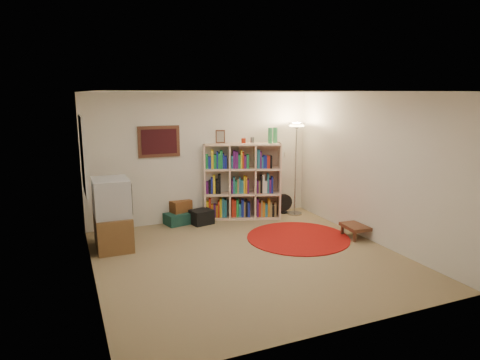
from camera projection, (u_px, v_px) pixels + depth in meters
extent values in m
cube|color=olive|center=(249.00, 258.00, 6.57)|extent=(4.50, 4.50, 0.02)
cube|color=white|center=(250.00, 91.00, 6.06)|extent=(4.50, 4.50, 0.02)
cube|color=beige|center=(203.00, 157.00, 8.36)|extent=(4.50, 0.02, 2.50)
cube|color=beige|center=(341.00, 219.00, 4.27)|extent=(4.50, 0.02, 2.50)
cube|color=beige|center=(88.00, 191.00, 5.46)|extent=(0.02, 4.50, 2.50)
cube|color=beige|center=(372.00, 168.00, 7.17)|extent=(0.02, 4.50, 2.50)
cube|color=#462518|center=(159.00, 142.00, 7.94)|extent=(0.78, 0.04, 0.58)
cube|color=#410D13|center=(159.00, 142.00, 7.92)|extent=(0.66, 0.01, 0.46)
cube|color=white|center=(83.00, 155.00, 6.58)|extent=(0.03, 1.00, 1.20)
cube|color=beige|center=(286.00, 155.00, 9.05)|extent=(0.08, 0.01, 0.12)
cube|color=beige|center=(242.00, 217.00, 8.70)|extent=(1.57, 0.94, 0.03)
cube|color=beige|center=(242.00, 144.00, 8.40)|extent=(1.57, 0.94, 0.03)
cube|color=beige|center=(205.00, 181.00, 8.52)|extent=(0.18, 0.42, 1.52)
cube|color=beige|center=(279.00, 181.00, 8.57)|extent=(0.18, 0.42, 1.52)
cube|color=beige|center=(242.00, 179.00, 8.75)|extent=(1.43, 0.56, 1.52)
cube|color=beige|center=(230.00, 181.00, 8.54)|extent=(0.18, 0.40, 1.45)
cube|color=beige|center=(255.00, 181.00, 8.56)|extent=(0.18, 0.40, 1.45)
cube|color=beige|center=(242.00, 193.00, 8.60)|extent=(1.50, 0.90, 0.03)
cube|color=beige|center=(242.00, 169.00, 8.50)|extent=(1.50, 0.90, 0.03)
cube|color=yellow|center=(208.00, 209.00, 8.59)|extent=(0.10, 0.18, 0.33)
cube|color=red|center=(210.00, 207.00, 8.59)|extent=(0.10, 0.18, 0.39)
cube|color=orange|center=(212.00, 210.00, 8.60)|extent=(0.10, 0.18, 0.26)
cube|color=#571A69|center=(215.00, 210.00, 8.60)|extent=(0.10, 0.18, 0.26)
cube|color=orange|center=(217.00, 211.00, 8.61)|extent=(0.09, 0.17, 0.24)
cube|color=red|center=(219.00, 209.00, 8.60)|extent=(0.09, 0.17, 0.32)
cube|color=yellow|center=(221.00, 207.00, 8.60)|extent=(0.10, 0.18, 0.38)
cube|color=teal|center=(223.00, 207.00, 8.60)|extent=(0.10, 0.18, 0.39)
cube|color=teal|center=(226.00, 208.00, 8.60)|extent=(0.10, 0.18, 0.35)
cube|color=#571A69|center=(207.00, 187.00, 8.50)|extent=(0.11, 0.18, 0.24)
cube|color=black|center=(210.00, 186.00, 8.50)|extent=(0.10, 0.18, 0.27)
cube|color=#1A269D|center=(212.00, 185.00, 8.50)|extent=(0.10, 0.18, 0.32)
cube|color=yellow|center=(214.00, 184.00, 8.50)|extent=(0.10, 0.18, 0.36)
cube|color=black|center=(217.00, 186.00, 8.51)|extent=(0.11, 0.18, 0.28)
cube|color=black|center=(219.00, 184.00, 8.50)|extent=(0.11, 0.18, 0.38)
cube|color=#1A8340|center=(207.00, 161.00, 8.40)|extent=(0.11, 0.18, 0.30)
cube|color=#1A269D|center=(210.00, 163.00, 8.41)|extent=(0.11, 0.18, 0.25)
cube|color=yellow|center=(212.00, 159.00, 8.40)|extent=(0.10, 0.18, 0.38)
cube|color=#1A8340|center=(215.00, 162.00, 8.41)|extent=(0.11, 0.18, 0.29)
cube|color=#1A269D|center=(217.00, 160.00, 8.40)|extent=(0.09, 0.17, 0.34)
cube|color=#1A8340|center=(219.00, 161.00, 8.41)|extent=(0.09, 0.17, 0.31)
cube|color=#1A8340|center=(221.00, 160.00, 8.40)|extent=(0.11, 0.18, 0.37)
cube|color=#1A269D|center=(224.00, 161.00, 8.41)|extent=(0.09, 0.17, 0.30)
cube|color=#1A269D|center=(226.00, 162.00, 8.42)|extent=(0.10, 0.18, 0.25)
cube|color=red|center=(233.00, 207.00, 8.60)|extent=(0.10, 0.18, 0.37)
cube|color=red|center=(235.00, 208.00, 8.61)|extent=(0.10, 0.18, 0.34)
cube|color=#1A8340|center=(237.00, 208.00, 8.61)|extent=(0.11, 0.18, 0.35)
cube|color=teal|center=(240.00, 210.00, 8.62)|extent=(0.10, 0.18, 0.26)
cube|color=#1A269D|center=(242.00, 208.00, 8.61)|extent=(0.11, 0.18, 0.35)
cube|color=#907D4E|center=(245.00, 209.00, 8.62)|extent=(0.09, 0.17, 0.31)
cube|color=black|center=(246.00, 208.00, 8.62)|extent=(0.10, 0.18, 0.35)
cube|color=#1A269D|center=(249.00, 209.00, 8.62)|extent=(0.11, 0.18, 0.29)
cube|color=#571A69|center=(232.00, 186.00, 8.52)|extent=(0.09, 0.17, 0.26)
cube|color=teal|center=(234.00, 185.00, 8.51)|extent=(0.09, 0.17, 0.32)
cube|color=#1A8340|center=(236.00, 187.00, 8.52)|extent=(0.10, 0.18, 0.24)
cube|color=#907D4E|center=(238.00, 186.00, 8.52)|extent=(0.09, 0.17, 0.29)
cube|color=teal|center=(240.00, 185.00, 8.52)|extent=(0.09, 0.17, 0.32)
cube|color=teal|center=(242.00, 186.00, 8.53)|extent=(0.11, 0.18, 0.26)
cube|color=yellow|center=(244.00, 184.00, 8.52)|extent=(0.09, 0.17, 0.34)
cube|color=orange|center=(246.00, 184.00, 8.52)|extent=(0.09, 0.17, 0.34)
cube|color=#571A69|center=(248.00, 186.00, 8.53)|extent=(0.09, 0.17, 0.28)
cube|color=teal|center=(232.00, 162.00, 8.42)|extent=(0.09, 0.17, 0.26)
cube|color=#571A69|center=(234.00, 160.00, 8.41)|extent=(0.10, 0.18, 0.36)
cube|color=#571A69|center=(237.00, 160.00, 8.42)|extent=(0.11, 0.18, 0.34)
cube|color=#1A8340|center=(239.00, 162.00, 8.42)|extent=(0.10, 0.18, 0.28)
cube|color=yellow|center=(241.00, 160.00, 8.42)|extent=(0.09, 0.17, 0.37)
cube|color=red|center=(243.00, 161.00, 8.42)|extent=(0.09, 0.17, 0.33)
cube|color=#571A69|center=(245.00, 162.00, 8.43)|extent=(0.10, 0.18, 0.26)
cube|color=#1A8340|center=(248.00, 162.00, 8.43)|extent=(0.11, 0.18, 0.28)
cube|color=#571A69|center=(257.00, 207.00, 8.62)|extent=(0.10, 0.18, 0.37)
cube|color=red|center=(260.00, 209.00, 8.63)|extent=(0.10, 0.18, 0.29)
cube|color=#907D4E|center=(261.00, 208.00, 8.63)|extent=(0.09, 0.17, 0.33)
cube|color=orange|center=(264.00, 209.00, 8.63)|extent=(0.11, 0.18, 0.29)
cube|color=teal|center=(266.00, 210.00, 8.64)|extent=(0.11, 0.18, 0.26)
cube|color=orange|center=(269.00, 207.00, 8.63)|extent=(0.10, 0.18, 0.36)
cube|color=#907D4E|center=(271.00, 209.00, 8.64)|extent=(0.10, 0.18, 0.30)
cube|color=black|center=(273.00, 210.00, 8.65)|extent=(0.10, 0.18, 0.24)
cube|color=#907D4E|center=(275.00, 209.00, 8.64)|extent=(0.09, 0.17, 0.28)
cube|color=#571A69|center=(257.00, 187.00, 8.54)|extent=(0.09, 0.17, 0.25)
cube|color=#907D4E|center=(259.00, 186.00, 8.54)|extent=(0.09, 0.17, 0.25)
cube|color=black|center=(261.00, 184.00, 8.53)|extent=(0.10, 0.18, 0.35)
cube|color=white|center=(263.00, 183.00, 8.53)|extent=(0.10, 0.18, 0.37)
cube|color=white|center=(266.00, 186.00, 8.54)|extent=(0.10, 0.18, 0.25)
cube|color=teal|center=(268.00, 183.00, 8.53)|extent=(0.09, 0.17, 0.39)
cube|color=#571A69|center=(270.00, 186.00, 8.54)|extent=(0.10, 0.18, 0.28)
cube|color=#1A269D|center=(272.00, 185.00, 8.54)|extent=(0.09, 0.17, 0.32)
cube|color=teal|center=(258.00, 159.00, 8.43)|extent=(0.11, 0.18, 0.38)
cube|color=#571A69|center=(261.00, 160.00, 8.43)|extent=(0.09, 0.17, 0.35)
cube|color=teal|center=(262.00, 163.00, 8.44)|extent=(0.09, 0.17, 0.24)
cube|color=#1A269D|center=(264.00, 162.00, 8.44)|extent=(0.09, 0.17, 0.26)
cube|color=#1A269D|center=(266.00, 162.00, 8.44)|extent=(0.09, 0.17, 0.25)
cube|color=red|center=(268.00, 162.00, 8.45)|extent=(0.11, 0.18, 0.26)
cube|color=black|center=(271.00, 162.00, 8.45)|extent=(0.10, 0.18, 0.25)
cube|color=#462518|center=(220.00, 137.00, 8.38)|extent=(0.18, 0.09, 0.26)
cube|color=#9D9383|center=(220.00, 137.00, 8.36)|extent=(0.14, 0.06, 0.21)
cylinder|color=#AA260F|center=(244.00, 141.00, 8.39)|extent=(0.11, 0.11, 0.10)
cylinder|color=#969498|center=(252.00, 140.00, 8.39)|extent=(0.10, 0.10, 0.12)
cylinder|color=#43B069|center=(270.00, 136.00, 8.34)|extent=(0.11, 0.11, 0.30)
cylinder|color=#43B069|center=(275.00, 135.00, 8.42)|extent=(0.11, 0.11, 0.30)
cylinder|color=#969498|center=(294.00, 213.00, 8.93)|extent=(0.38, 0.38, 0.03)
cylinder|color=#969498|center=(295.00, 171.00, 8.75)|extent=(0.03, 0.03, 1.77)
cone|color=#969498|center=(297.00, 126.00, 8.57)|extent=(0.46, 0.46, 0.14)
cylinder|color=#FFD88C|center=(297.00, 126.00, 8.57)|extent=(0.37, 0.37, 0.02)
cylinder|color=black|center=(283.00, 212.00, 9.03)|extent=(0.20, 0.20, 0.03)
cylinder|color=black|center=(283.00, 208.00, 9.02)|extent=(0.04, 0.04, 0.15)
cylinder|color=black|center=(284.00, 202.00, 8.97)|extent=(0.36, 0.10, 0.35)
cube|color=brown|center=(113.00, 232.00, 6.94)|extent=(0.55, 0.79, 0.55)
cube|color=#B5B5BA|center=(111.00, 197.00, 6.82)|extent=(0.55, 0.66, 0.60)
cube|color=black|center=(129.00, 196.00, 6.93)|extent=(0.02, 0.57, 0.50)
cube|color=black|center=(129.00, 196.00, 6.93)|extent=(0.01, 0.50, 0.44)
cube|color=#B5B5BA|center=(120.00, 245.00, 6.96)|extent=(0.36, 0.33, 0.10)
cube|color=#153A31|center=(182.00, 217.00, 8.33)|extent=(0.75, 0.57, 0.22)
cube|color=brown|center=(180.00, 206.00, 8.32)|extent=(0.45, 0.38, 0.22)
cube|color=black|center=(202.00, 217.00, 8.25)|extent=(0.46, 0.41, 0.28)
cylinder|color=maroon|center=(298.00, 237.00, 7.46)|extent=(1.79, 1.79, 0.02)
cube|color=#462518|center=(359.00, 226.00, 7.47)|extent=(0.54, 0.54, 0.06)
cube|color=#462518|center=(355.00, 237.00, 7.24)|extent=(0.04, 0.04, 0.18)
cube|color=#462518|center=(375.00, 235.00, 7.37)|extent=(0.04, 0.04, 0.18)
cube|color=#462518|center=(342.00, 230.00, 7.62)|extent=(0.04, 0.04, 0.18)
cube|color=#462518|center=(362.00, 228.00, 7.74)|extent=(0.04, 0.04, 0.18)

